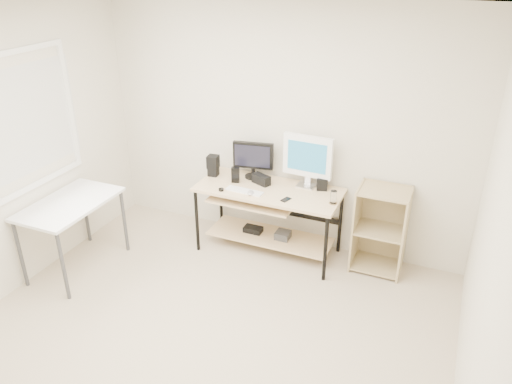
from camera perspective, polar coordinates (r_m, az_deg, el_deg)
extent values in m
cube|color=#BEAC92|center=(4.34, -7.17, -17.57)|extent=(4.00, 4.00, 0.01)
cube|color=white|center=(3.18, -9.89, 19.01)|extent=(4.00, 4.00, 0.01)
cube|color=beige|center=(5.24, 2.95, 7.33)|extent=(4.00, 0.01, 2.60)
cube|color=beige|center=(3.16, 25.06, -8.74)|extent=(0.01, 4.00, 2.60)
cube|color=white|center=(5.12, -24.49, 7.51)|extent=(0.01, 1.00, 1.20)
cube|color=beige|center=(5.15, 1.47, 0.24)|extent=(1.50, 0.65, 0.03)
cube|color=beige|center=(5.21, -0.28, -0.84)|extent=(0.90, 0.49, 0.02)
cube|color=beige|center=(5.47, 1.60, -5.08)|extent=(1.35, 0.46, 0.02)
cube|color=black|center=(5.22, -0.78, -0.58)|extent=(0.33, 0.22, 0.01)
cylinder|color=black|center=(5.10, 1.56, -1.32)|extent=(0.14, 0.01, 0.01)
cube|color=#3E3E40|center=(5.40, 3.09, -4.94)|extent=(0.15, 0.15, 0.08)
cube|color=black|center=(5.52, -0.34, -4.30)|extent=(0.20, 0.12, 0.06)
cylinder|color=black|center=(5.38, -6.77, -3.29)|extent=(0.04, 0.04, 0.72)
cylinder|color=black|center=(5.82, -4.04, -0.78)|extent=(0.04, 0.04, 0.72)
cylinder|color=black|center=(4.91, 7.94, -6.46)|extent=(0.04, 0.04, 0.72)
cylinder|color=black|center=(5.39, 9.61, -3.43)|extent=(0.04, 0.04, 0.72)
cube|color=white|center=(5.20, -20.56, -1.27)|extent=(0.60, 1.00, 0.03)
cylinder|color=#3E3E40|center=(5.28, -25.33, -6.44)|extent=(0.04, 0.04, 0.72)
cylinder|color=#3E3E40|center=(5.82, -18.90, -2.19)|extent=(0.04, 0.04, 0.72)
cylinder|color=#3E3E40|center=(4.94, -21.18, -7.94)|extent=(0.04, 0.04, 0.72)
cylinder|color=#3E3E40|center=(5.52, -14.81, -3.24)|extent=(0.04, 0.04, 0.72)
cube|color=tan|center=(5.17, 11.38, -3.78)|extent=(0.02, 0.40, 0.90)
cube|color=tan|center=(5.12, 16.63, -4.74)|extent=(0.02, 0.40, 0.90)
cube|color=tan|center=(5.31, 14.36, -3.30)|extent=(0.50, 0.02, 0.90)
cube|color=tan|center=(5.35, 13.52, -8.06)|extent=(0.46, 0.38, 0.02)
cube|color=tan|center=(5.14, 13.99, -4.26)|extent=(0.46, 0.38, 0.02)
cube|color=tan|center=(4.94, 14.52, 0.06)|extent=(0.46, 0.38, 0.02)
cylinder|color=black|center=(5.40, -0.32, 1.80)|extent=(0.18, 0.18, 0.02)
cylinder|color=black|center=(5.38, -0.32, 2.33)|extent=(0.04, 0.04, 0.09)
cube|color=black|center=(5.31, -0.33, 4.21)|extent=(0.44, 0.12, 0.29)
cube|color=black|center=(5.29, -0.44, 4.11)|extent=(0.36, 0.07, 0.23)
cube|color=silver|center=(5.22, 5.76, 0.75)|extent=(0.19, 0.17, 0.02)
cylinder|color=silver|center=(5.20, 5.79, 1.35)|extent=(0.05, 0.05, 0.10)
cube|color=white|center=(5.09, 5.92, 4.10)|extent=(0.52, 0.08, 0.43)
cube|color=#216B91|center=(5.07, 5.82, 3.99)|extent=(0.44, 0.03, 0.35)
cube|color=white|center=(5.08, -1.33, 0.11)|extent=(0.40, 0.13, 0.01)
ellipsoid|color=#B5B5BA|center=(5.02, -0.64, -0.09)|extent=(0.09, 0.12, 0.04)
cube|color=black|center=(5.23, 0.60, 1.45)|extent=(0.22, 0.16, 0.10)
cube|color=black|center=(5.45, -4.89, 2.36)|extent=(0.11, 0.11, 0.09)
cube|color=black|center=(5.41, -4.93, 3.47)|extent=(0.13, 0.13, 0.14)
cube|color=black|center=(5.15, 7.56, 0.97)|extent=(0.13, 0.13, 0.13)
cube|color=black|center=(5.26, -2.36, 1.97)|extent=(0.10, 0.08, 0.17)
cylinder|color=black|center=(5.11, -4.00, 0.27)|extent=(0.06, 0.06, 0.02)
cube|color=black|center=(4.92, 3.43, -0.87)|extent=(0.09, 0.12, 0.01)
cylinder|color=olive|center=(4.90, 8.80, -1.27)|extent=(0.10, 0.10, 0.01)
cylinder|color=white|center=(4.87, 8.85, -0.57)|extent=(0.08, 0.08, 0.13)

